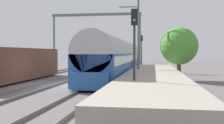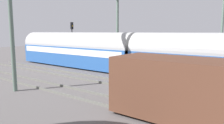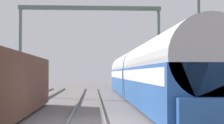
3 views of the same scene
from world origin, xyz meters
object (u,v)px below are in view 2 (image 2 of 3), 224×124
at_px(person_crossing, 163,64).
at_px(railway_signal_far, 72,37).
at_px(catenary_gantry, 77,14).
at_px(passenger_train, 135,54).

relative_size(person_crossing, railway_signal_far, 0.33).
distance_m(railway_signal_far, catenary_gantry, 9.59).
distance_m(person_crossing, catenary_gantry, 9.18).
relative_size(person_crossing, catenary_gantry, 0.14).
xyz_separation_m(passenger_train, railway_signal_far, (1.92, 10.70, 1.38)).
bearing_deg(passenger_train, railway_signal_far, 79.84).
relative_size(passenger_train, catenary_gantry, 2.65).
bearing_deg(railway_signal_far, passenger_train, -100.16).
bearing_deg(passenger_train, person_crossing, -55.54).
bearing_deg(catenary_gantry, person_crossing, -46.03).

